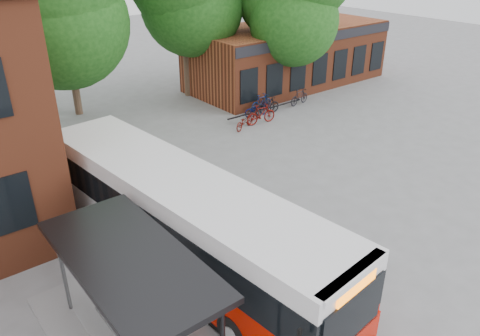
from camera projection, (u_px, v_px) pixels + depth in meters
ground at (251, 260)px, 15.13m from camera, size 100.00×100.00×0.00m
shop_row at (288, 55)px, 32.42m from camera, size 14.00×6.20×4.00m
bus_shelter at (135, 304)px, 11.26m from camera, size 3.60×7.00×2.90m
bike_rail at (263, 112)px, 27.22m from camera, size 5.20×0.10×0.38m
tree_1 at (65, 23)px, 25.26m from camera, size 7.92×7.92×10.40m
tree_2 at (184, 8)px, 28.34m from camera, size 7.92×7.92×11.00m
tree_3 at (289, 22)px, 28.73m from camera, size 7.04×7.04×9.28m
city_bus at (182, 223)px, 14.23m from camera, size 3.72×12.50×3.13m
bicycle_0 at (244, 121)px, 25.25m from camera, size 1.69×1.07×0.84m
bicycle_1 at (261, 114)px, 25.86m from camera, size 1.90×0.74×1.12m
bicycle_2 at (256, 109)px, 27.06m from camera, size 1.60×0.81×0.80m
bicycle_3 at (267, 106)px, 27.28m from camera, size 1.77×0.56×1.05m
bicycle_4 at (262, 106)px, 27.44m from camera, size 1.73×0.93×0.86m
bicycle_5 at (261, 102)px, 27.89m from camera, size 1.69×0.60×0.99m
bicycle_7 at (299, 97)px, 28.85m from camera, size 1.70×0.68×0.99m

